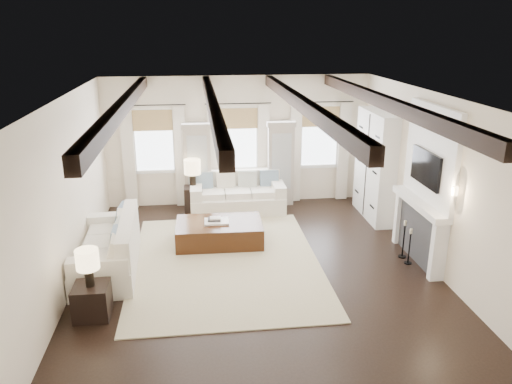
{
  "coord_description": "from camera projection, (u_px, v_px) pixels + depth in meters",
  "views": [
    {
      "loc": [
        -1.04,
        -8.35,
        4.33
      ],
      "look_at": [
        0.12,
        1.08,
        1.15
      ],
      "focal_mm": 35.0,
      "sensor_mm": 36.0,
      "label": 1
    }
  ],
  "objects": [
    {
      "name": "room_shell",
      "position": [
        289.0,
        158.0,
        9.68
      ],
      "size": [
        6.54,
        7.54,
        3.22
      ],
      "color": "white",
      "rests_on": "ground"
    },
    {
      "name": "ground",
      "position": [
        257.0,
        268.0,
        9.35
      ],
      "size": [
        7.5,
        7.5,
        0.0
      ],
      "primitive_type": "plane",
      "color": "black",
      "rests_on": "ground"
    },
    {
      "name": "lamp_front",
      "position": [
        87.0,
        261.0,
        7.52
      ],
      "size": [
        0.35,
        0.35,
        0.6
      ],
      "color": "black",
      "rests_on": "side_table_front"
    },
    {
      "name": "tray",
      "position": [
        217.0,
        221.0,
        10.29
      ],
      "size": [
        0.51,
        0.39,
        0.04
      ],
      "primitive_type": "cube",
      "rotation": [
        0.0,
        0.0,
        -0.02
      ],
      "color": "white",
      "rests_on": "ottoman"
    },
    {
      "name": "area_rug",
      "position": [
        226.0,
        262.0,
        9.58
      ],
      "size": [
        3.53,
        4.62,
        0.02
      ],
      "primitive_type": "cube",
      "color": "#C4B894",
      "rests_on": "ground"
    },
    {
      "name": "side_table_front",
      "position": [
        92.0,
        301.0,
        7.74
      ],
      "size": [
        0.54,
        0.54,
        0.54
      ],
      "primitive_type": "cube",
      "color": "black",
      "rests_on": "ground"
    },
    {
      "name": "book_lower",
      "position": [
        214.0,
        219.0,
        10.3
      ],
      "size": [
        0.26,
        0.21,
        0.04
      ],
      "primitive_type": "cube",
      "rotation": [
        0.0,
        0.0,
        -0.02
      ],
      "color": "#262628",
      "rests_on": "tray"
    },
    {
      "name": "book_upper",
      "position": [
        215.0,
        218.0,
        10.27
      ],
      "size": [
        0.22,
        0.17,
        0.03
      ],
      "primitive_type": "cube",
      "rotation": [
        0.0,
        0.0,
        -0.02
      ],
      "color": "beige",
      "rests_on": "book_lower"
    },
    {
      "name": "side_table_back",
      "position": [
        194.0,
        200.0,
        12.04
      ],
      "size": [
        0.44,
        0.44,
        0.65
      ],
      "primitive_type": "cube",
      "color": "black",
      "rests_on": "ground"
    },
    {
      "name": "candlestick_far",
      "position": [
        403.0,
        242.0,
        9.71
      ],
      "size": [
        0.16,
        0.16,
        0.77
      ],
      "color": "black",
      "rests_on": "ground"
    },
    {
      "name": "ottoman",
      "position": [
        219.0,
        233.0,
        10.37
      ],
      "size": [
        1.79,
        1.14,
        0.46
      ],
      "primitive_type": "cube",
      "rotation": [
        0.0,
        0.0,
        -0.02
      ],
      "color": "black",
      "rests_on": "ground"
    },
    {
      "name": "sofa_left",
      "position": [
        111.0,
        250.0,
        9.18
      ],
      "size": [
        1.14,
        2.36,
        0.99
      ],
      "color": "white",
      "rests_on": "ground"
    },
    {
      "name": "sofa_back",
      "position": [
        237.0,
        196.0,
        12.16
      ],
      "size": [
        2.26,
        1.04,
        0.97
      ],
      "color": "white",
      "rests_on": "ground"
    },
    {
      "name": "lamp_back",
      "position": [
        192.0,
        169.0,
        11.79
      ],
      "size": [
        0.39,
        0.39,
        0.68
      ],
      "color": "black",
      "rests_on": "side_table_back"
    },
    {
      "name": "candlestick_near",
      "position": [
        409.0,
        249.0,
        9.46
      ],
      "size": [
        0.14,
        0.14,
        0.71
      ],
      "color": "black",
      "rests_on": "ground"
    }
  ]
}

